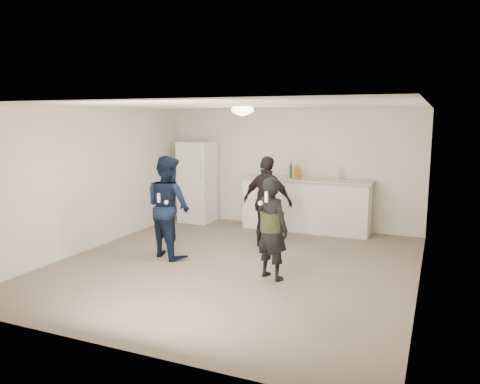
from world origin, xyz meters
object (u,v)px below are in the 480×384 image
at_px(fridge, 198,182).
at_px(man, 168,207).
at_px(spectator, 267,202).
at_px(counter, 306,206).
at_px(woman, 272,228).
at_px(shaker, 266,172).

relative_size(fridge, man, 1.05).
bearing_deg(spectator, counter, -93.31).
bearing_deg(woman, man, 12.17).
distance_m(woman, spectator, 1.70).
distance_m(fridge, spectator, 2.59).
bearing_deg(shaker, fridge, -173.80).
bearing_deg(woman, fridge, -23.88).
bearing_deg(woman, shaker, -45.68).
height_order(fridge, spectator, fridge).
xyz_separation_m(shaker, woman, (1.25, -3.14, -0.42)).
distance_m(fridge, man, 2.74).
relative_size(fridge, woman, 1.20).
bearing_deg(fridge, counter, 1.61).
bearing_deg(shaker, man, -104.50).
distance_m(counter, shaker, 1.13).
relative_size(woman, spectator, 0.91).
distance_m(fridge, woman, 4.10).
bearing_deg(fridge, man, -71.95).
height_order(counter, spectator, spectator).
distance_m(shaker, woman, 3.41).
distance_m(counter, man, 3.16).
height_order(counter, shaker, shaker).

